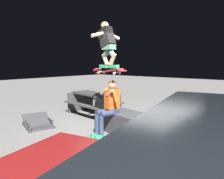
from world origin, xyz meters
TOP-DOWN VIEW (x-y plane):
  - ground_plane at (0.00, 0.00)m, footprint 40.00×40.00m
  - ledge_box_main at (0.27, 0.18)m, footprint 1.86×1.05m
  - person_sitting_on_ledge at (0.55, 0.55)m, footprint 0.59×0.78m
  - skateboard at (0.58, 0.50)m, footprint 1.04×0.33m
  - skater_airborne at (0.64, 0.49)m, footprint 0.63×0.89m
  - kicker_ramp at (2.55, 1.28)m, footprint 1.13×0.98m
  - picnic_table_back at (2.34, -0.76)m, footprint 1.85×1.54m

SIDE VIEW (x-z plane):
  - ground_plane at x=0.00m, z-range 0.00..0.00m
  - kicker_ramp at x=2.55m, z-range -0.13..0.27m
  - ledge_box_main at x=0.27m, z-range 0.00..0.53m
  - picnic_table_back at x=2.34m, z-range 0.12..0.87m
  - person_sitting_on_ledge at x=0.55m, z-range 0.09..1.45m
  - skateboard at x=0.58m, z-range 1.52..1.66m
  - skater_airborne at x=0.64m, z-range 1.72..2.84m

